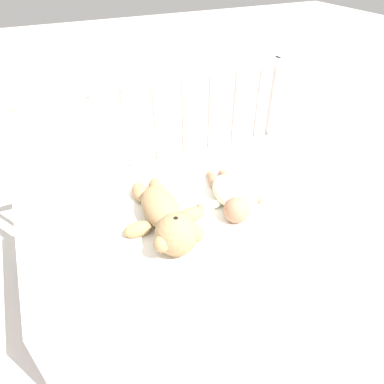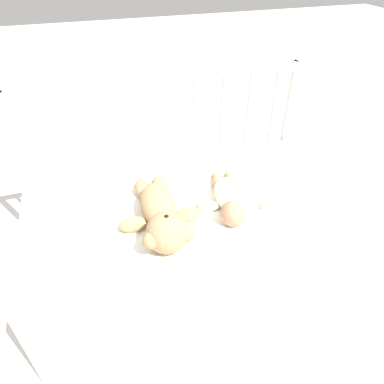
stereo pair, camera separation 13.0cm
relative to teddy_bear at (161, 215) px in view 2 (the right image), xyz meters
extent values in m
plane|color=silver|center=(0.14, 0.10, -0.48)|extent=(12.00, 12.00, 0.00)
cube|color=silver|center=(0.14, 0.10, -0.27)|extent=(1.28, 0.67, 0.43)
cylinder|color=beige|center=(-0.48, 0.46, -0.08)|extent=(0.04, 0.04, 0.82)
cylinder|color=beige|center=(0.77, 0.46, -0.08)|extent=(0.04, 0.04, 0.82)
cube|color=beige|center=(0.14, 0.46, 0.31)|extent=(1.24, 0.03, 0.04)
cylinder|color=beige|center=(-0.39, 0.46, 0.12)|extent=(0.02, 0.02, 0.35)
cylinder|color=beige|center=(-0.26, 0.46, 0.12)|extent=(0.02, 0.02, 0.35)
cylinder|color=beige|center=(-0.12, 0.46, 0.12)|extent=(0.02, 0.02, 0.35)
cylinder|color=beige|center=(0.01, 0.46, 0.12)|extent=(0.02, 0.02, 0.35)
cylinder|color=beige|center=(0.14, 0.46, 0.12)|extent=(0.02, 0.02, 0.35)
cylinder|color=beige|center=(0.28, 0.46, 0.12)|extent=(0.02, 0.02, 0.35)
cylinder|color=beige|center=(0.41, 0.46, 0.12)|extent=(0.02, 0.02, 0.35)
cylinder|color=beige|center=(0.55, 0.46, 0.12)|extent=(0.02, 0.02, 0.35)
cylinder|color=beige|center=(0.68, 0.46, 0.12)|extent=(0.02, 0.02, 0.35)
cube|color=white|center=(0.12, 0.06, -0.06)|extent=(0.78, 0.54, 0.01)
ellipsoid|color=tan|center=(0.00, 0.06, 0.00)|extent=(0.14, 0.23, 0.11)
sphere|color=tan|center=(0.00, -0.11, 0.01)|extent=(0.14, 0.14, 0.14)
sphere|color=tan|center=(0.00, -0.11, 0.05)|extent=(0.06, 0.06, 0.06)
sphere|color=black|center=(0.00, -0.11, 0.08)|extent=(0.02, 0.02, 0.02)
sphere|color=tan|center=(0.05, -0.13, 0.02)|extent=(0.06, 0.06, 0.06)
sphere|color=tan|center=(-0.06, -0.13, 0.02)|extent=(0.06, 0.06, 0.06)
ellipsoid|color=tan|center=(0.10, 0.01, -0.03)|extent=(0.10, 0.06, 0.06)
ellipsoid|color=tan|center=(-0.10, 0.01, -0.03)|extent=(0.10, 0.06, 0.06)
ellipsoid|color=tan|center=(0.04, 0.21, -0.03)|extent=(0.07, 0.12, 0.06)
ellipsoid|color=tan|center=(-0.03, 0.21, -0.03)|extent=(0.07, 0.12, 0.06)
ellipsoid|color=#EAEACC|center=(0.28, 0.06, -0.02)|extent=(0.15, 0.20, 0.09)
sphere|color=tan|center=(0.25, -0.06, -0.01)|extent=(0.10, 0.10, 0.10)
ellipsoid|color=#EAEACC|center=(0.35, 0.00, -0.04)|extent=(0.11, 0.06, 0.04)
ellipsoid|color=#EAEACC|center=(0.19, 0.04, -0.04)|extent=(0.11, 0.06, 0.04)
sphere|color=tan|center=(0.38, -0.02, -0.04)|extent=(0.03, 0.03, 0.03)
sphere|color=tan|center=(0.16, 0.04, -0.04)|extent=(0.03, 0.03, 0.03)
ellipsoid|color=tan|center=(0.33, 0.15, -0.04)|extent=(0.07, 0.11, 0.04)
ellipsoid|color=tan|center=(0.28, 0.17, -0.04)|extent=(0.07, 0.11, 0.04)
sphere|color=tan|center=(0.34, 0.20, -0.04)|extent=(0.04, 0.04, 0.04)
sphere|color=tan|center=(0.29, 0.22, -0.04)|extent=(0.04, 0.04, 0.04)
camera|label=1|loc=(-0.30, -0.85, 0.79)|focal=32.00mm
camera|label=2|loc=(-0.18, -0.90, 0.79)|focal=32.00mm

